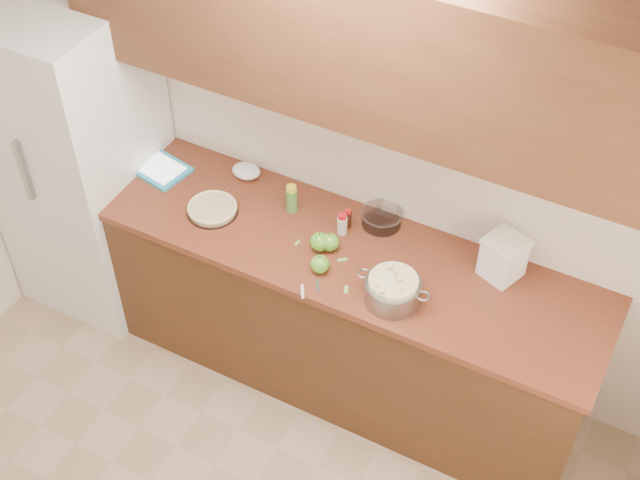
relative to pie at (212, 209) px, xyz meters
The scene contains 21 objects.
room_shell 1.57m from the pie, 66.57° to the right, with size 3.60×3.60×3.60m.
counter_run 0.78m from the pie, ahead, with size 2.64×0.68×0.92m.
upper_cabinets 1.20m from the pie, 20.20° to the left, with size 2.60×0.34×0.70m, color #57331A.
fridge 0.83m from the pie, behind, with size 0.70×0.70×1.80m, color silver.
pie is the anchor object (origin of this frame).
colander 1.00m from the pie, ahead, with size 0.34×0.25×0.13m.
flour_canister 1.39m from the pie, 10.81° to the left, with size 0.22×0.22×0.21m.
tablet 0.43m from the pie, 161.26° to the left, with size 0.32×0.26×0.02m.
paring_knife 0.68m from the pie, 20.85° to the right, with size 0.09×0.14×0.01m.
lemon_bottle 0.39m from the pie, 30.16° to the left, with size 0.06×0.06×0.15m.
cinnamon_shaker 0.64m from the pie, 14.91° to the left, with size 0.05×0.05×0.12m.
vanilla_bottle 0.66m from the pie, 19.24° to the left, with size 0.04×0.04×0.10m.
mixing_bowl 0.81m from the pie, 22.12° to the left, with size 0.20×0.20×0.08m.
paper_towel 0.31m from the pie, 88.84° to the left, with size 0.15×0.12×0.06m, color white.
apple_left 0.57m from the pie, ahead, with size 0.09×0.09×0.10m.
apple_center 0.62m from the pie, ahead, with size 0.09×0.09×0.10m.
apple_front 0.65m from the pie, ahead, with size 0.09×0.09×0.10m.
peel_a 0.46m from the pie, ahead, with size 0.03×0.01×0.00m, color #80AC53.
peel_b 0.70m from the pie, ahead, with size 0.04×0.02×0.00m, color #80AC53.
peel_c 0.81m from the pie, 10.73° to the right, with size 0.05×0.02×0.00m, color #80AC53.
peel_d 0.86m from the pie, ahead, with size 0.03×0.01×0.00m, color #80AC53.
Camera 1 is at (1.30, -1.12, 3.86)m, focal length 50.00 mm.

